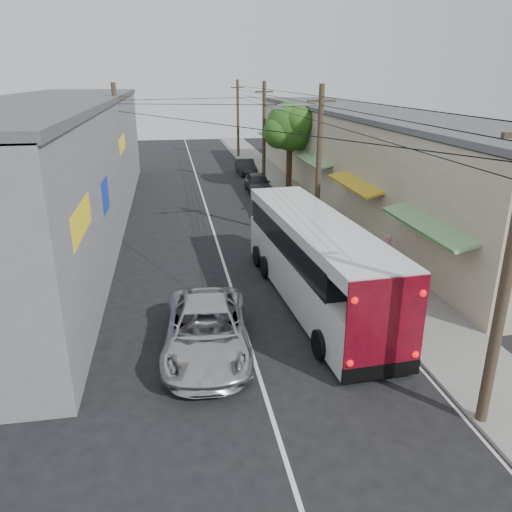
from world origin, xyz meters
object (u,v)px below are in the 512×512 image
(coach_bus, at_px, (314,259))
(parked_car_far, at_px, (246,167))
(jeepney, at_px, (207,330))
(pedestrian_far, at_px, (314,216))
(parked_suv, at_px, (292,212))
(parked_car_mid, at_px, (258,183))
(pedestrian_near, at_px, (387,251))

(coach_bus, bearing_deg, parked_car_far, 83.32)
(jeepney, height_order, pedestrian_far, pedestrian_far)
(parked_suv, relative_size, parked_car_mid, 1.42)
(jeepney, bearing_deg, parked_car_mid, 80.21)
(jeepney, bearing_deg, coach_bus, 40.64)
(coach_bus, relative_size, pedestrian_near, 7.76)
(parked_suv, xyz_separation_m, parked_car_far, (-0.12, 16.85, -0.22))
(coach_bus, bearing_deg, jeepney, -147.13)
(pedestrian_far, bearing_deg, pedestrian_near, 101.53)
(coach_bus, xyz_separation_m, parked_suv, (1.61, 10.16, -0.85))
(parked_car_far, bearing_deg, parked_suv, -91.26)
(pedestrian_near, bearing_deg, parked_car_mid, -104.65)
(parked_suv, bearing_deg, pedestrian_far, -50.89)
(jeepney, xyz_separation_m, parked_suv, (6.00, 13.40, 0.09))
(parked_car_mid, relative_size, parked_car_far, 1.06)
(parked_car_mid, xyz_separation_m, parked_car_far, (0.23, 7.63, -0.06))
(pedestrian_near, bearing_deg, coach_bus, 7.81)
(parked_car_mid, height_order, pedestrian_near, pedestrian_near)
(coach_bus, height_order, pedestrian_near, coach_bus)
(parked_suv, xyz_separation_m, pedestrian_far, (0.96, -1.30, 0.06))
(pedestrian_near, bearing_deg, pedestrian_far, -99.46)
(parked_suv, xyz_separation_m, parked_car_mid, (-0.35, 9.22, -0.15))
(parked_car_far, bearing_deg, pedestrian_far, -88.26)
(jeepney, bearing_deg, parked_car_far, 83.24)
(parked_car_mid, bearing_deg, jeepney, -102.77)
(parked_car_mid, bearing_deg, pedestrian_far, -81.63)
(parked_suv, bearing_deg, pedestrian_near, -67.75)
(coach_bus, bearing_deg, pedestrian_far, 70.28)
(jeepney, xyz_separation_m, pedestrian_near, (8.65, 5.97, 0.08))
(parked_car_mid, xyz_separation_m, pedestrian_far, (1.31, -10.53, 0.21))
(parked_suv, height_order, pedestrian_near, parked_suv)
(parked_suv, xyz_separation_m, pedestrian_near, (2.65, -7.43, -0.00))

